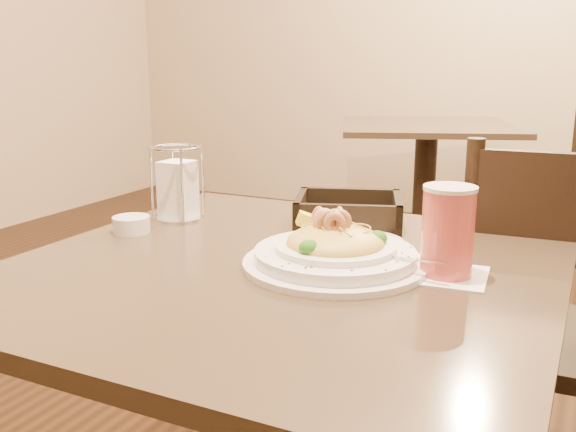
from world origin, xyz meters
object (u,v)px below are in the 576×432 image
at_px(main_table, 283,388).
at_px(dining_chair_near, 554,331).
at_px(bread_basket, 348,214).
at_px(background_table, 425,167).
at_px(drink_glass, 448,232).
at_px(butter_ramekin, 131,225).
at_px(side_plate, 364,242).
at_px(pasta_bowl, 335,251).
at_px(napkin_caddy, 178,188).

distance_m(main_table, dining_chair_near, 0.66).
relative_size(main_table, bread_basket, 3.40).
bearing_deg(background_table, drink_glass, -75.32).
relative_size(main_table, butter_ramekin, 12.01).
relative_size(drink_glass, side_plate, 0.98).
height_order(dining_chair_near, side_plate, dining_chair_near).
bearing_deg(main_table, bread_basket, 89.30).
bearing_deg(bread_basket, background_table, 99.82).
bearing_deg(pasta_bowl, main_table, -164.70).
bearing_deg(background_table, dining_chair_near, -68.31).
bearing_deg(butter_ramekin, side_plate, 14.98).
bearing_deg(bread_basket, main_table, -90.70).
relative_size(background_table, drink_glass, 7.85).
relative_size(pasta_bowl, drink_glass, 2.33).
bearing_deg(napkin_caddy, background_table, 90.81).
bearing_deg(butter_ramekin, napkin_caddy, 81.40).
bearing_deg(napkin_caddy, bread_basket, 18.99).
bearing_deg(napkin_caddy, main_table, -28.01).
xyz_separation_m(napkin_caddy, side_plate, (0.43, -0.01, -0.06)).
relative_size(background_table, side_plate, 7.71).
height_order(pasta_bowl, napkin_caddy, napkin_caddy).
xyz_separation_m(pasta_bowl, bread_basket, (-0.08, 0.28, -0.01)).
distance_m(drink_glass, side_plate, 0.22).
height_order(pasta_bowl, side_plate, pasta_bowl).
bearing_deg(bread_basket, drink_glass, -43.24).
relative_size(main_table, side_plate, 5.98).
distance_m(pasta_bowl, napkin_caddy, 0.46).
xyz_separation_m(background_table, drink_glass, (0.64, -2.45, 0.31)).
relative_size(dining_chair_near, drink_glass, 6.29).
bearing_deg(dining_chair_near, pasta_bowl, 52.06).
distance_m(main_table, bread_basket, 0.40).
bearing_deg(main_table, napkin_caddy, 151.99).
relative_size(side_plate, butter_ramekin, 2.01).
distance_m(side_plate, butter_ramekin, 0.47).
height_order(main_table, side_plate, side_plate).
xyz_separation_m(bread_basket, side_plate, (0.08, -0.13, -0.02)).
relative_size(main_table, background_table, 0.78).
distance_m(dining_chair_near, pasta_bowl, 0.65).
bearing_deg(pasta_bowl, butter_ramekin, 176.73).
distance_m(pasta_bowl, side_plate, 0.15).
height_order(dining_chair_near, bread_basket, dining_chair_near).
distance_m(background_table, side_plate, 2.40).
bearing_deg(background_table, main_table, -81.43).
distance_m(main_table, side_plate, 0.31).
relative_size(dining_chair_near, napkin_caddy, 5.74).
height_order(pasta_bowl, bread_basket, pasta_bowl).
height_order(pasta_bowl, drink_glass, drink_glass).
xyz_separation_m(drink_glass, side_plate, (-0.18, 0.11, -0.07)).
bearing_deg(bread_basket, napkin_caddy, -161.01).
bearing_deg(side_plate, bread_basket, 121.39).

